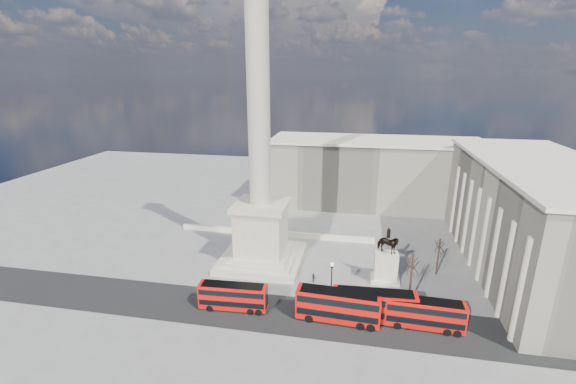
# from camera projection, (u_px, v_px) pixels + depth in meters

# --- Properties ---
(ground) EXTENTS (180.00, 180.00, 0.00)m
(ground) POSITION_uv_depth(u_px,v_px,m) (255.00, 274.00, 63.98)
(ground) COLOR gray
(ground) RESTS_ON ground
(asphalt_road) EXTENTS (120.00, 9.00, 0.01)m
(asphalt_road) POSITION_uv_depth(u_px,v_px,m) (270.00, 313.00, 53.72)
(asphalt_road) COLOR black
(asphalt_road) RESTS_ON ground
(nelsons_column) EXTENTS (14.00, 14.00, 49.85)m
(nelsons_column) POSITION_uv_depth(u_px,v_px,m) (260.00, 191.00, 64.84)
(nelsons_column) COLOR beige
(nelsons_column) RESTS_ON ground
(balustrade_wall) EXTENTS (40.00, 0.60, 1.10)m
(balustrade_wall) POSITION_uv_depth(u_px,v_px,m) (275.00, 233.00, 78.84)
(balustrade_wall) COLOR beige
(balustrade_wall) RESTS_ON ground
(building_east) EXTENTS (19.00, 46.00, 18.60)m
(building_east) POSITION_uv_depth(u_px,v_px,m) (536.00, 218.00, 62.70)
(building_east) COLOR #B0AB90
(building_east) RESTS_ON ground
(building_northeast) EXTENTS (51.00, 17.00, 16.60)m
(building_northeast) POSITION_uv_depth(u_px,v_px,m) (374.00, 172.00, 95.54)
(building_northeast) COLOR #B0AB90
(building_northeast) RESTS_ON ground
(red_bus_a) EXTENTS (9.69, 2.72, 3.89)m
(red_bus_a) POSITION_uv_depth(u_px,v_px,m) (234.00, 296.00, 53.96)
(red_bus_a) COLOR red
(red_bus_a) RESTS_ON ground
(red_bus_b) EXTENTS (11.25, 3.17, 4.51)m
(red_bus_b) POSITION_uv_depth(u_px,v_px,m) (338.00, 306.00, 51.20)
(red_bus_b) COLOR red
(red_bus_b) RESTS_ON ground
(red_bus_c) EXTENTS (11.09, 3.05, 4.45)m
(red_bus_c) POSITION_uv_depth(u_px,v_px,m) (375.00, 306.00, 51.29)
(red_bus_c) COLOR red
(red_bus_c) RESTS_ON ground
(red_bus_d) EXTENTS (10.10, 2.71, 4.07)m
(red_bus_d) POSITION_uv_depth(u_px,v_px,m) (425.00, 313.00, 49.95)
(red_bus_d) COLOR red
(red_bus_d) RESTS_ON ground
(victorian_lamp) EXTENTS (0.58, 0.58, 6.73)m
(victorian_lamp) POSITION_uv_depth(u_px,v_px,m) (331.00, 280.00, 54.42)
(victorian_lamp) COLOR black
(victorian_lamp) RESTS_ON ground
(equestrian_statue) EXTENTS (4.47, 3.35, 9.18)m
(equestrian_statue) POSITION_uv_depth(u_px,v_px,m) (386.00, 263.00, 60.97)
(equestrian_statue) COLOR beige
(equestrian_statue) RESTS_ON ground
(bare_tree_near) EXTENTS (1.97, 1.97, 8.60)m
(bare_tree_near) POSITION_uv_depth(u_px,v_px,m) (413.00, 264.00, 53.14)
(bare_tree_near) COLOR #332319
(bare_tree_near) RESTS_ON ground
(bare_tree_mid) EXTENTS (1.77, 1.77, 6.72)m
(bare_tree_mid) POSITION_uv_depth(u_px,v_px,m) (440.00, 245.00, 62.38)
(bare_tree_mid) COLOR #332319
(bare_tree_mid) RESTS_ON ground
(bare_tree_far) EXTENTS (1.77, 1.77, 7.22)m
(bare_tree_far) POSITION_uv_depth(u_px,v_px,m) (484.00, 224.00, 70.10)
(bare_tree_far) COLOR #332319
(bare_tree_far) RESTS_ON ground
(pedestrian_walking) EXTENTS (0.70, 0.64, 1.61)m
(pedestrian_walking) POSITION_uv_depth(u_px,v_px,m) (340.00, 301.00, 55.11)
(pedestrian_walking) COLOR black
(pedestrian_walking) RESTS_ON ground
(pedestrian_standing) EXTENTS (0.96, 0.91, 1.57)m
(pedestrian_standing) POSITION_uv_depth(u_px,v_px,m) (394.00, 306.00, 53.78)
(pedestrian_standing) COLOR black
(pedestrian_standing) RESTS_ON ground
(pedestrian_crossing) EXTENTS (0.91, 0.92, 1.56)m
(pedestrian_crossing) POSITION_uv_depth(u_px,v_px,m) (314.00, 278.00, 61.30)
(pedestrian_crossing) COLOR black
(pedestrian_crossing) RESTS_ON ground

